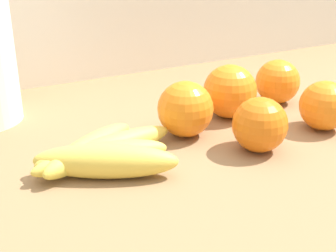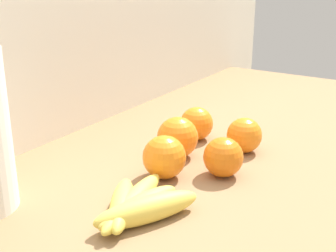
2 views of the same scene
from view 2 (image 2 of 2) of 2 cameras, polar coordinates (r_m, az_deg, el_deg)
The scene contains 7 objects.
wall_back at distance 1.27m, azimuth -10.01°, elevation -10.83°, with size 2.00×0.06×1.30m, color silver.
banana_bunch at distance 0.73m, azimuth -3.96°, elevation -9.77°, with size 0.21×0.17×0.04m.
orange_front at distance 0.93m, azimuth 1.19°, elevation -1.41°, with size 0.08×0.08×0.08m, color orange.
orange_back_right at distance 0.86m, azimuth 6.83°, elevation -3.83°, with size 0.07×0.07×0.07m, color orange.
orange_center at distance 1.03m, azimuth 3.54°, elevation 0.31°, with size 0.07×0.07×0.07m, color orange.
orange_right at distance 0.84m, azimuth -0.46°, elevation -3.87°, with size 0.08×0.08×0.08m, color orange.
orange_far_right at distance 0.97m, azimuth 9.39°, elevation -1.13°, with size 0.07×0.07×0.07m, color orange.
Camera 2 is at (-0.79, -0.41, 1.28)m, focal length 49.41 mm.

